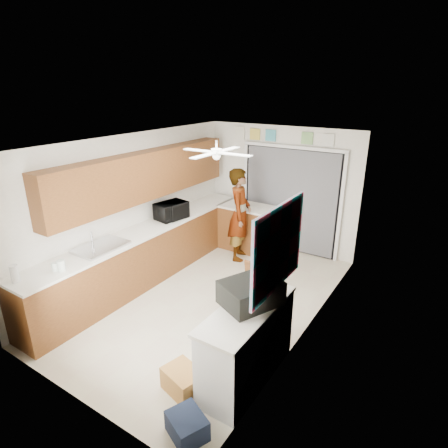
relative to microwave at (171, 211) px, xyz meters
The scene contains 39 objects.
floor 1.76m from the microwave, 24.84° to the right, with size 5.00×5.00×0.00m, color beige.
ceiling 1.97m from the microwave, 24.84° to the right, with size 5.00×5.00×0.00m, color white.
wall_back 2.30m from the microwave, 56.85° to the left, with size 3.20×3.20×0.00m, color white.
wall_front 3.33m from the microwave, 67.85° to the right, with size 3.20×3.20×0.00m, color white.
wall_left 0.69m from the microwave, 120.83° to the right, with size 5.00×5.00×0.00m, color white.
wall_right 2.92m from the microwave, 11.49° to the right, with size 5.00×5.00×0.00m, color white.
left_base_cabinets 0.87m from the microwave, 94.56° to the right, with size 0.60×4.80×0.90m, color brown.
left_countertop 0.61m from the microwave, 93.58° to the right, with size 0.62×4.80×0.04m, color white.
upper_cabinets 0.82m from the microwave, 116.10° to the right, with size 0.32×4.00×0.80m, color brown.
sink_basin 1.59m from the microwave, 91.32° to the right, with size 0.50×0.76×0.06m, color silver.
faucet 1.60m from the microwave, 98.15° to the right, with size 0.03×0.03×0.22m, color silver.
peninsula_base 1.73m from the microwave, 62.04° to the left, with size 1.00×0.60×0.90m, color brown.
peninsula_top 1.62m from the microwave, 62.04° to the left, with size 1.04×0.64×0.04m, color white.
back_opening_recess 2.42m from the microwave, 51.49° to the left, with size 2.00×0.06×2.10m, color black.
curtain_panel 2.38m from the microwave, 50.89° to the left, with size 1.90×0.03×2.05m, color slate.
door_trim_left 1.92m from the microwave, 75.42° to the left, with size 0.06×0.04×2.10m, color white.
door_trim_right 3.14m from the microwave, 36.39° to the left, with size 0.06×0.04×2.10m, color white.
door_trim_head 2.60m from the microwave, 51.04° to the left, with size 2.10×0.04×0.06m, color white.
header_frame_0 2.33m from the microwave, 70.92° to the left, with size 0.22×0.02×0.22m, color #DDC649.
header_frame_1 2.46m from the microwave, 62.02° to the left, with size 0.22×0.02×0.22m, color #47AABD.
header_frame_3 2.85m from the microwave, 47.14° to the left, with size 0.22×0.02×0.22m, color #7AB065.
header_frame_4 3.11m from the microwave, 41.26° to the left, with size 0.22×0.02×0.22m, color silver.
route66_sign 2.26m from the microwave, 80.87° to the left, with size 0.22×0.02×0.26m, color silver.
right_counter_base 3.22m from the microwave, 34.36° to the right, with size 0.50×1.40×0.90m, color white.
right_counter_top 3.15m from the microwave, 34.47° to the right, with size 0.54×1.44×0.04m, color white.
abstract_painting 3.29m from the microwave, 29.15° to the right, with size 0.03×1.15×0.95m, color #F3598A.
ceiling_fan 1.79m from the microwave, 16.88° to the right, with size 1.14×1.14×0.24m, color white.
microwave is the anchor object (origin of this frame).
jar_a 2.34m from the microwave, 87.63° to the right, with size 0.10×0.10×0.15m, color silver.
jar_b 2.39m from the microwave, 89.14° to the right, with size 0.08×0.08×0.12m, color silver.
paper_towel_roll 2.83m from the microwave, 92.36° to the right, with size 0.10×0.10×0.23m, color white.
suitcase 3.07m from the microwave, 33.02° to the right, with size 0.48×0.63×0.27m, color black.
suitcase_rim 3.07m from the microwave, 33.02° to the right, with size 0.44×0.58×0.02m, color yellow.
suitcase_lid 2.93m from the microwave, 28.25° to the right, with size 0.42×0.03×0.50m, color black.
cardboard_box 3.31m from the microwave, 48.04° to the right, with size 0.44×0.33×0.28m, color #A97735.
navy_crate 3.87m from the microwave, 48.00° to the right, with size 0.38×0.32×0.23m, color #162038.
cabinet_door_panel 2.06m from the microwave, ahead, with size 0.44×0.03×0.66m, color brown.
man 1.32m from the microwave, 48.10° to the left, with size 0.65×0.43×1.80m, color white.
dog 2.23m from the microwave, 23.16° to the right, with size 0.27×0.64×0.50m, color black.
Camera 1 is at (3.03, -4.29, 3.25)m, focal length 30.00 mm.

